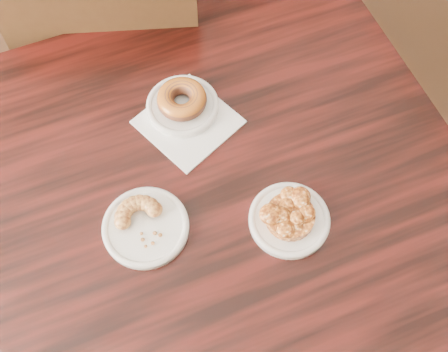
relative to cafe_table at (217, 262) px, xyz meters
name	(u,v)px	position (x,y,z in m)	size (l,w,h in m)	color
floor	(259,207)	(0.25, 0.23, -0.38)	(5.00, 5.00, 0.00)	black
cafe_table	(217,262)	(0.00, 0.00, 0.00)	(0.98, 0.98, 0.75)	black
chair_far	(124,47)	(0.00, 0.66, 0.08)	(0.47, 0.47, 0.90)	black
napkin	(188,122)	(0.02, 0.17, 0.38)	(0.17, 0.17, 0.00)	white
plate_donut	(183,106)	(0.02, 0.21, 0.39)	(0.15, 0.15, 0.01)	white
plate_cruller	(146,227)	(-0.14, -0.01, 0.38)	(0.16, 0.16, 0.01)	white
plate_fritter	(289,220)	(0.11, -0.10, 0.38)	(0.15, 0.15, 0.01)	white
glazed_donut	(182,99)	(0.02, 0.21, 0.41)	(0.10, 0.10, 0.04)	#9A4916
apple_fritter	(290,216)	(0.11, -0.10, 0.40)	(0.13, 0.13, 0.03)	#451907
cruller_fragment	(144,223)	(-0.14, -0.01, 0.40)	(0.10, 0.10, 0.03)	#652F14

